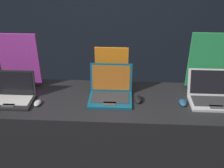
# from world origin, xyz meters

# --- Properties ---
(wall_back) EXTENTS (8.00, 0.05, 2.80)m
(wall_back) POSITION_xyz_m (0.00, 2.10, 1.40)
(wall_back) COLOR black
(wall_back) RESTS_ON ground_plane
(display_counter) EXTENTS (2.17, 0.66, 0.98)m
(display_counter) POSITION_xyz_m (0.00, 0.33, 0.49)
(display_counter) COLOR black
(display_counter) RESTS_ON ground_plane
(laptop_front) EXTENTS (0.36, 0.26, 0.24)m
(laptop_front) POSITION_xyz_m (-0.83, 0.27, 1.03)
(laptop_front) COLOR black
(laptop_front) RESTS_ON display_counter
(mouse_front) EXTENTS (0.06, 0.09, 0.03)m
(mouse_front) POSITION_xyz_m (-0.61, 0.21, 0.99)
(mouse_front) COLOR #B2B2B7
(mouse_front) RESTS_ON display_counter
(promo_stand_front) EXTENTS (0.36, 0.07, 0.51)m
(promo_stand_front) POSITION_xyz_m (-0.83, 0.52, 1.22)
(promo_stand_front) COLOR black
(promo_stand_front) RESTS_ON display_counter
(laptop_middle) EXTENTS (0.37, 0.30, 0.28)m
(laptop_middle) POSITION_xyz_m (-0.01, 0.36, 1.04)
(laptop_middle) COLOR #0F5170
(laptop_middle) RESTS_ON display_counter
(mouse_middle) EXTENTS (0.06, 0.12, 0.03)m
(mouse_middle) POSITION_xyz_m (0.24, 0.31, 0.99)
(mouse_middle) COLOR black
(mouse_middle) RESTS_ON display_counter
(promo_stand_middle) EXTENTS (0.29, 0.07, 0.40)m
(promo_stand_middle) POSITION_xyz_m (-0.01, 0.51, 1.17)
(promo_stand_middle) COLOR black
(promo_stand_middle) RESTS_ON display_counter
(laptop_back) EXTENTS (0.40, 0.33, 0.24)m
(laptop_back) POSITION_xyz_m (0.86, 0.35, 1.03)
(laptop_back) COLOR #B7B7BC
(laptop_back) RESTS_ON display_counter
(mouse_back) EXTENTS (0.06, 0.11, 0.03)m
(mouse_back) POSITION_xyz_m (0.61, 0.28, 0.99)
(mouse_back) COLOR navy
(mouse_back) RESTS_ON display_counter
(promo_stand_back) EXTENTS (0.38, 0.07, 0.53)m
(promo_stand_back) POSITION_xyz_m (0.86, 0.57, 1.23)
(promo_stand_back) COLOR black
(promo_stand_back) RESTS_ON display_counter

